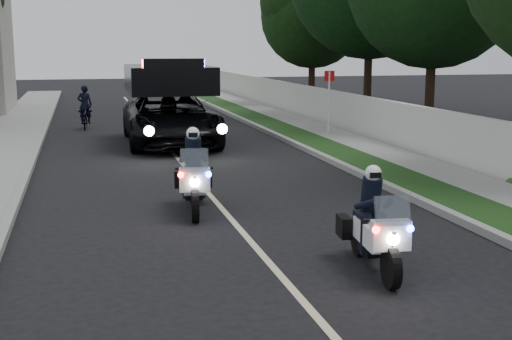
% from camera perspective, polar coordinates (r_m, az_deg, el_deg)
% --- Properties ---
extents(ground, '(120.00, 120.00, 0.00)m').
position_cam_1_polar(ground, '(10.51, 1.19, -7.84)').
color(ground, black).
rests_on(ground, ground).
extents(curb_right, '(0.20, 60.00, 0.15)m').
position_cam_1_polar(curb_right, '(21.00, 4.68, 1.55)').
color(curb_right, gray).
rests_on(curb_right, ground).
extents(grass_verge, '(1.20, 60.00, 0.16)m').
position_cam_1_polar(grass_verge, '(21.24, 6.46, 1.63)').
color(grass_verge, '#193814').
rests_on(grass_verge, ground).
extents(sidewalk_right, '(1.40, 60.00, 0.16)m').
position_cam_1_polar(sidewalk_right, '(21.73, 9.67, 1.74)').
color(sidewalk_right, gray).
rests_on(sidewalk_right, ground).
extents(property_wall, '(0.22, 60.00, 1.50)m').
position_cam_1_polar(property_wall, '(22.07, 12.10, 3.55)').
color(property_wall, beige).
rests_on(property_wall, ground).
extents(curb_left, '(0.20, 60.00, 0.15)m').
position_cam_1_polar(curb_left, '(19.93, -18.23, 0.58)').
color(curb_left, gray).
rests_on(curb_left, ground).
extents(lane_marking, '(0.12, 50.00, 0.01)m').
position_cam_1_polar(lane_marking, '(20.07, -6.47, 0.90)').
color(lane_marking, '#BFB78C').
rests_on(lane_marking, ground).
extents(police_moto_left, '(0.96, 2.07, 1.69)m').
position_cam_1_polar(police_moto_left, '(13.79, -5.16, -3.45)').
color(police_moto_left, silver).
rests_on(police_moto_left, ground).
extents(police_moto_right, '(0.85, 1.91, 1.57)m').
position_cam_1_polar(police_moto_right, '(10.38, 9.73, -8.24)').
color(police_moto_right, white).
rests_on(police_moto_right, ground).
extents(police_suv, '(3.04, 6.38, 3.08)m').
position_cam_1_polar(police_suv, '(23.21, -7.10, 2.16)').
color(police_suv, black).
rests_on(police_suv, ground).
extents(bicycle, '(0.62, 1.62, 0.84)m').
position_cam_1_polar(bicycle, '(28.01, -14.01, 3.34)').
color(bicycle, black).
rests_on(bicycle, ground).
extents(cyclist, '(0.57, 0.40, 1.53)m').
position_cam_1_polar(cyclist, '(28.01, -14.01, 3.34)').
color(cyclist, black).
rests_on(cyclist, ground).
extents(sign_post, '(0.42, 0.42, 2.46)m').
position_cam_1_polar(sign_post, '(25.08, 6.05, 2.80)').
color(sign_post, '#B4150C').
rests_on(sign_post, ground).
extents(tree_right_c, '(8.21, 8.21, 11.02)m').
position_cam_1_polar(tree_right_c, '(27.42, 14.15, 3.18)').
color(tree_right_c, '#133410').
rests_on(tree_right_c, ground).
extents(tree_right_d, '(9.11, 9.11, 12.21)m').
position_cam_1_polar(tree_right_d, '(32.00, 9.21, 4.35)').
color(tree_right_d, '#123712').
rests_on(tree_right_d, ground).
extents(tree_right_e, '(7.46, 7.46, 9.37)m').
position_cam_1_polar(tree_right_e, '(38.14, 4.63, 5.41)').
color(tree_right_e, '#163510').
rests_on(tree_right_e, ground).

